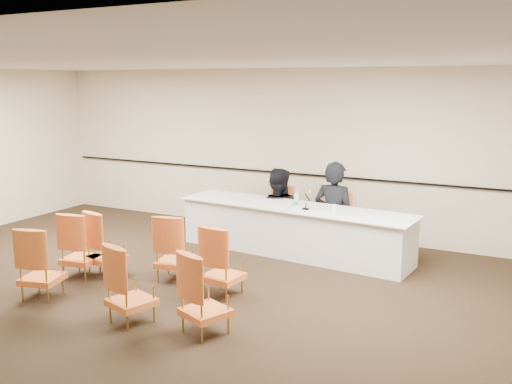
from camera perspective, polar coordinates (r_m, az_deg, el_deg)
floor at (r=7.60m, az=-10.56°, el=-10.48°), size 10.00×10.00×0.00m
ceiling at (r=7.09m, az=-11.43°, el=12.73°), size 10.00×10.00×0.00m
wall_back at (r=10.59m, az=2.56°, el=4.13°), size 10.00×0.04×3.00m
wall_rail at (r=10.61m, az=2.45°, el=1.97°), size 9.80×0.04×0.03m
panel_table at (r=9.27m, az=3.78°, el=-3.81°), size 4.03×1.24×0.79m
panelist_main at (r=9.56m, az=7.80°, el=-2.80°), size 0.76×0.54×1.97m
panelist_main_chair at (r=9.56m, az=7.80°, el=-2.94°), size 0.54×0.54×0.95m
panelist_second at (r=10.07m, az=2.10°, el=-2.68°), size 1.02×0.89×1.81m
panelist_second_chair at (r=10.05m, az=2.10°, el=-2.17°), size 0.54×0.54×0.95m
papers at (r=8.89m, az=6.78°, el=-1.85°), size 0.31×0.23×0.00m
microphone at (r=8.91m, az=5.02°, el=-0.82°), size 0.11×0.22×0.30m
water_bottle at (r=9.07m, az=4.05°, el=-0.75°), size 0.09×0.09×0.25m
drinking_glass at (r=9.10m, az=4.23°, el=-1.20°), size 0.08×0.08×0.10m
coffee_cup at (r=8.71m, az=7.77°, el=-1.70°), size 0.09×0.09×0.13m
aud_chair_front_left at (r=8.52m, az=-14.77°, el=-4.94°), size 0.61×0.61×0.95m
aud_chair_front_mid at (r=8.12m, az=-8.18°, el=-5.47°), size 0.59×0.59×0.95m
aud_chair_front_right at (r=7.47m, az=-3.36°, el=-6.83°), size 0.54×0.54×0.95m
aud_chair_back_left at (r=7.90m, az=-20.70°, el=-6.56°), size 0.61×0.61×0.95m
aud_chair_back_mid at (r=6.80m, az=-12.41°, el=-8.91°), size 0.63×0.63×0.95m
aud_chair_back_right at (r=6.39m, az=-5.11°, el=-9.99°), size 0.65×0.65×0.95m
aud_chair_extra at (r=8.55m, az=-17.13°, el=-5.01°), size 0.57×0.57×0.95m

